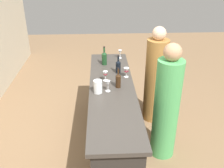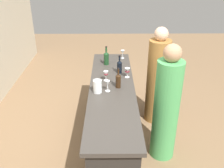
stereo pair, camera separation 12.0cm
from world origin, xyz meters
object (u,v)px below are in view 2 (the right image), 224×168
at_px(wine_bottle_leftmost_amber_brown, 118,80).
at_px(person_left_guest, 157,80).
at_px(wine_bottle_second_left_near_black, 119,66).
at_px(wine_glass_near_center, 123,52).
at_px(person_center_guest, 166,108).
at_px(wine_glass_near_left, 127,71).
at_px(wine_glass_near_right, 108,84).
at_px(wine_glass_far_left, 106,74).
at_px(wine_bottle_center_olive_green, 106,58).
at_px(water_pitcher, 97,86).

relative_size(wine_bottle_leftmost_amber_brown, person_left_guest, 0.18).
bearing_deg(wine_bottle_second_left_near_black, wine_glass_near_center, -7.07).
bearing_deg(person_center_guest, wine_glass_near_left, -31.75).
bearing_deg(wine_glass_near_right, person_left_guest, -46.26).
bearing_deg(person_left_guest, wine_bottle_leftmost_amber_brown, 27.44).
height_order(wine_glass_near_left, person_center_guest, person_center_guest).
bearing_deg(wine_glass_far_left, wine_bottle_second_left_near_black, -37.78).
bearing_deg(wine_glass_near_center, wine_bottle_second_left_near_black, 172.93).
bearing_deg(wine_glass_near_right, wine_glass_near_center, -11.88).
relative_size(wine_bottle_leftmost_amber_brown, wine_glass_far_left, 1.97).
bearing_deg(person_center_guest, wine_bottle_second_left_near_black, -32.93).
relative_size(wine_bottle_second_left_near_black, wine_glass_far_left, 1.95).
relative_size(wine_bottle_center_olive_green, wine_glass_near_right, 2.03).
relative_size(wine_glass_near_left, wine_glass_near_right, 0.95).
distance_m(wine_glass_far_left, person_left_guest, 0.99).
distance_m(wine_bottle_center_olive_green, wine_glass_near_right, 0.91).
bearing_deg(wine_bottle_center_olive_green, water_pitcher, 173.73).
relative_size(wine_glass_near_left, person_left_guest, 0.09).
bearing_deg(wine_glass_near_left, wine_bottle_center_olive_green, 32.50).
bearing_deg(person_center_guest, water_pitcher, 10.85).
relative_size(wine_glass_near_left, person_center_guest, 0.09).
height_order(wine_glass_near_center, wine_glass_near_right, wine_glass_near_right).
relative_size(wine_bottle_leftmost_amber_brown, water_pitcher, 1.66).
xyz_separation_m(wine_glass_near_center, person_center_guest, (-1.30, -0.52, -0.30)).
distance_m(wine_bottle_center_olive_green, wine_glass_near_center, 0.39).
relative_size(wine_bottle_leftmost_amber_brown, wine_bottle_center_olive_green, 0.93).
bearing_deg(wine_bottle_center_olive_green, wine_glass_near_right, -178.25).
distance_m(wine_bottle_leftmost_amber_brown, wine_glass_near_center, 1.08).
bearing_deg(wine_bottle_center_olive_green, person_left_guest, -100.00).
relative_size(person_left_guest, person_center_guest, 0.98).
xyz_separation_m(wine_glass_near_left, person_left_guest, (0.34, -0.51, -0.31)).
xyz_separation_m(wine_bottle_center_olive_green, wine_glass_near_right, (-0.91, -0.03, -0.01)).
relative_size(wine_bottle_leftmost_amber_brown, wine_bottle_second_left_near_black, 1.01).
bearing_deg(person_left_guest, wine_glass_near_center, -55.21).
xyz_separation_m(wine_bottle_center_olive_green, wine_glass_near_center, (0.28, -0.28, -0.01)).
distance_m(wine_bottle_second_left_near_black, person_left_guest, 0.72).
height_order(wine_glass_near_left, person_left_guest, person_left_guest).
height_order(wine_glass_far_left, person_center_guest, person_center_guest).
height_order(wine_glass_near_left, water_pitcher, water_pitcher).
distance_m(wine_bottle_center_olive_green, wine_glass_near_left, 0.57).
distance_m(wine_bottle_leftmost_amber_brown, wine_bottle_second_left_near_black, 0.47).
distance_m(water_pitcher, person_center_guest, 0.94).
height_order(wine_bottle_second_left_near_black, wine_bottle_center_olive_green, wine_bottle_center_olive_green).
relative_size(wine_glass_near_center, person_left_guest, 0.09).
height_order(wine_glass_near_left, wine_glass_near_center, wine_glass_near_center).
distance_m(wine_bottle_second_left_near_black, wine_bottle_center_olive_green, 0.39).
relative_size(wine_bottle_second_left_near_black, wine_glass_near_right, 1.87).
height_order(wine_bottle_leftmost_amber_brown, wine_glass_far_left, wine_bottle_leftmost_amber_brown).
bearing_deg(water_pitcher, person_left_guest, -49.47).
xyz_separation_m(wine_glass_near_right, water_pitcher, (-0.03, 0.13, -0.02)).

